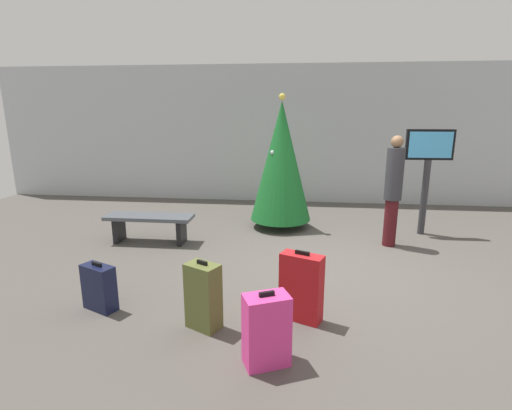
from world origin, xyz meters
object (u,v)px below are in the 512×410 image
suitcase_0 (99,287)px  suitcase_3 (266,330)px  traveller_0 (393,188)px  suitcase_2 (301,287)px  suitcase_1 (203,296)px  waiting_bench (149,222)px  flight_info_kiosk (428,163)px  holiday_tree (281,162)px

suitcase_0 → suitcase_3: bearing=-21.4°
traveller_0 → suitcase_2: traveller_0 is taller
suitcase_2 → suitcase_1: bearing=-164.6°
suitcase_0 → waiting_bench: bearing=97.3°
suitcase_0 → suitcase_3: 2.13m
waiting_bench → suitcase_0: size_ratio=2.61×
suitcase_0 → suitcase_1: suitcase_1 is taller
suitcase_3 → suitcase_1: bearing=143.1°
traveller_0 → suitcase_2: (-1.48, -2.56, -0.61)m
flight_info_kiosk → waiting_bench: flight_info_kiosk is taller
traveller_0 → suitcase_1: 3.83m
suitcase_3 → holiday_tree: bearing=91.2°
flight_info_kiosk → suitcase_0: size_ratio=3.34×
flight_info_kiosk → suitcase_2: flight_info_kiosk is taller
suitcase_1 → suitcase_2: suitcase_2 is taller
traveller_0 → suitcase_1: traveller_0 is taller
flight_info_kiosk → holiday_tree: bearing=177.1°
flight_info_kiosk → suitcase_1: 4.89m
flight_info_kiosk → waiting_bench: size_ratio=1.28×
traveller_0 → suitcase_1: (-2.49, -2.84, -0.63)m
holiday_tree → waiting_bench: size_ratio=1.70×
waiting_bench → suitcase_1: 2.99m
holiday_tree → suitcase_1: (-0.62, -3.69, -0.93)m
suitcase_1 → suitcase_2: (1.01, 0.28, 0.02)m
traveller_0 → suitcase_0: bearing=-145.5°
traveller_0 → suitcase_3: 3.87m
holiday_tree → waiting_bench: (-2.19, -1.15, -0.92)m
suitcase_2 → holiday_tree: bearing=96.6°
suitcase_3 → suitcase_0: bearing=158.6°
suitcase_0 → suitcase_2: suitcase_2 is taller
flight_info_kiosk → suitcase_0: 5.68m
flight_info_kiosk → suitcase_2: (-2.21, -3.28, -0.94)m
suitcase_0 → holiday_tree: bearing=61.2°
suitcase_1 → suitcase_0: bearing=169.0°
holiday_tree → suitcase_2: (0.40, -3.41, -0.91)m
waiting_bench → suitcase_3: suitcase_3 is taller
flight_info_kiosk → suitcase_1: flight_info_kiosk is taller
suitcase_1 → waiting_bench: bearing=121.7°
flight_info_kiosk → suitcase_1: bearing=-132.2°
suitcase_2 → suitcase_0: bearing=-179.2°
suitcase_0 → suitcase_1: size_ratio=0.76×
waiting_bench → suitcase_2: (2.58, -2.26, 0.02)m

